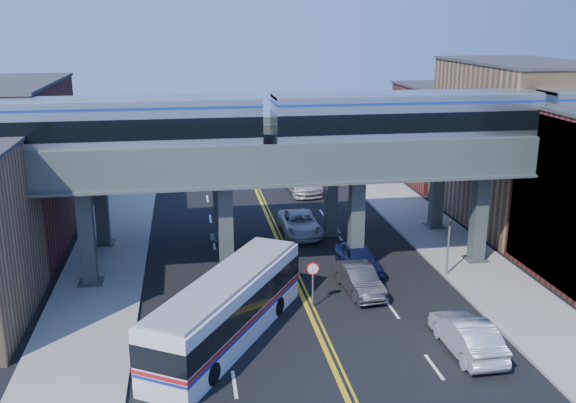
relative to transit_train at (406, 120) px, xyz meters
name	(u,v)px	position (x,y,z in m)	size (l,w,h in m)	color
ground	(318,333)	(-6.86, -8.00, -9.35)	(120.00, 120.00, 0.00)	black
sidewalk_west	(104,271)	(-18.36, 2.00, -9.27)	(5.00, 70.00, 0.16)	gray
sidewalk_east	(455,251)	(4.64, 2.00, -9.27)	(5.00, 70.00, 0.16)	gray
building_west_b	(0,168)	(-25.36, 8.00, -3.85)	(8.00, 14.00, 11.00)	maroon
building_west_c	(42,152)	(-25.36, 21.00, -5.35)	(8.00, 10.00, 8.00)	#96734D
building_east_b	(516,144)	(11.64, 8.00, -3.35)	(8.00, 14.00, 12.00)	#96734D
building_east_c	(447,135)	(11.64, 21.00, -4.85)	(8.00, 10.00, 9.00)	maroon
mural_panel	(554,207)	(7.69, -4.00, -4.60)	(0.10, 9.50, 9.50)	teal
elevated_viaduct_near	(292,171)	(-6.86, 0.00, -2.88)	(52.00, 3.60, 7.40)	#394240
elevated_viaduct_far	(276,148)	(-6.86, 7.00, -2.88)	(52.00, 3.60, 7.40)	#394240
transit_train	(406,120)	(0.00, 0.00, 0.00)	(49.24, 3.09, 3.60)	black
stop_sign	(313,277)	(-6.56, -5.00, -7.59)	(0.76, 0.09, 2.63)	slate
traffic_signal	(449,241)	(2.34, -2.00, -7.05)	(0.15, 0.18, 4.10)	slate
transit_bus	(228,309)	(-11.33, -7.90, -7.75)	(8.55, 11.74, 3.12)	white
car_lane_a	(359,258)	(-2.74, -0.32, -8.50)	(2.01, 5.00, 1.70)	#11173E
car_lane_b	(359,279)	(-3.54, -3.44, -8.56)	(1.66, 4.76, 1.57)	#2C2D2F
car_lane_c	(300,223)	(-5.06, 7.39, -8.56)	(2.61, 5.67, 1.57)	silver
car_lane_d	(302,182)	(-2.78, 18.96, -8.42)	(2.60, 6.40, 1.86)	#B6B5BA
car_parked_curb	(467,335)	(-0.36, -10.88, -8.50)	(1.80, 5.16, 1.70)	#B4B4B9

